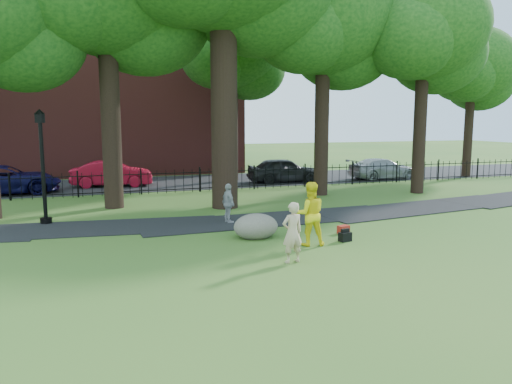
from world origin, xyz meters
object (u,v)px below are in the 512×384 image
object	(u,v)px
boulder	(256,225)
woman	(292,233)
lamppost	(43,168)
red_sedan	(112,174)
man	(310,214)

from	to	relation	value
boulder	woman	bearing A→B (deg)	-89.67
woman	lamppost	size ratio (longest dim) A/B	0.39
woman	red_sedan	world-z (taller)	woman
man	red_sedan	bearing A→B (deg)	-59.18
woman	boulder	size ratio (longest dim) A/B	1.12
man	boulder	size ratio (longest dim) A/B	1.33
man	boulder	xyz separation A→B (m)	(-1.23, 1.41, -0.54)
red_sedan	man	bearing A→B (deg)	-155.40
man	red_sedan	size ratio (longest dim) A/B	0.44
red_sedan	boulder	bearing A→B (deg)	-158.31
lamppost	red_sedan	bearing A→B (deg)	96.91
red_sedan	lamppost	bearing A→B (deg)	170.91
woman	lamppost	xyz separation A→B (m)	(-6.53, 7.39, 1.21)
lamppost	man	bearing A→B (deg)	-14.17
woman	lamppost	bearing A→B (deg)	-56.54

